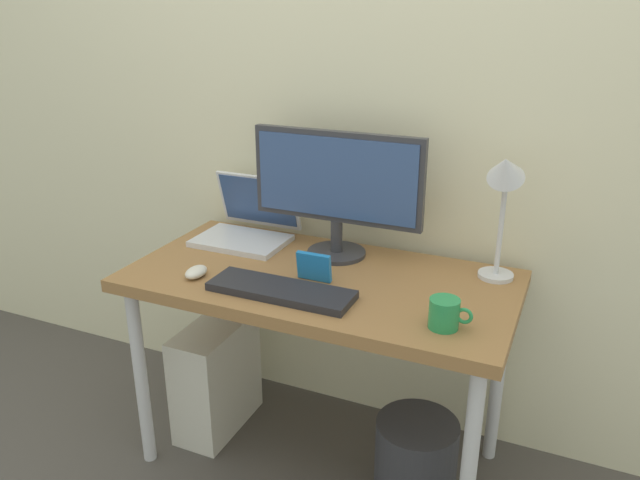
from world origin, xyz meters
TOP-DOWN VIEW (x-y plane):
  - ground_plane at (0.00, 0.00)m, footprint 6.00×6.00m
  - back_wall at (0.00, 0.37)m, footprint 4.40×0.04m
  - desk at (0.00, 0.00)m, footprint 1.22×0.62m
  - monitor at (-0.02, 0.18)m, footprint 0.59×0.20m
  - laptop at (-0.37, 0.20)m, footprint 0.32×0.28m
  - desk_lamp at (0.51, 0.18)m, footprint 0.11×0.16m
  - keyboard at (-0.05, -0.17)m, footprint 0.44×0.14m
  - mouse at (-0.35, -0.17)m, footprint 0.06×0.09m
  - coffee_mug at (0.44, -0.17)m, footprint 0.12×0.08m
  - photo_frame at (0.00, -0.05)m, footprint 0.11×0.03m
  - computer_tower at (-0.43, 0.01)m, footprint 0.18×0.36m
  - wastebasket at (0.36, -0.07)m, footprint 0.26×0.26m

SIDE VIEW (x-z plane):
  - ground_plane at x=0.00m, z-range 0.00..0.00m
  - wastebasket at x=0.36m, z-range 0.00..0.30m
  - computer_tower at x=-0.43m, z-range 0.00..0.42m
  - desk at x=0.00m, z-range 0.28..0.99m
  - keyboard at x=-0.05m, z-range 0.71..0.73m
  - mouse at x=-0.35m, z-range 0.71..0.74m
  - coffee_mug at x=0.44m, z-range 0.71..0.79m
  - photo_frame at x=0.00m, z-range 0.71..0.80m
  - laptop at x=-0.37m, z-range 0.66..0.88m
  - monitor at x=-0.02m, z-range 0.74..1.17m
  - desk_lamp at x=0.51m, z-range 0.80..1.22m
  - back_wall at x=0.00m, z-range 0.00..2.60m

